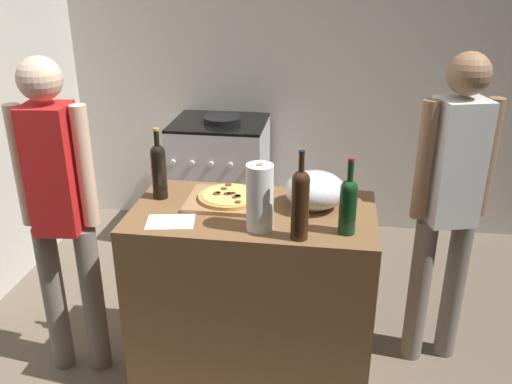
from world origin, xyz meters
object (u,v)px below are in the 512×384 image
object	(u,v)px
mixing_bowl	(315,190)
wine_bottle_green	(300,202)
person_in_stripes	(59,206)
paper_towel_roll	(260,197)
wine_bottle_dark	(348,203)
stove	(221,181)
wine_bottle_amber	(159,169)
person_in_red	(450,197)
pizza	(229,196)

from	to	relation	value
mixing_bowl	wine_bottle_green	xyz separation A→B (m)	(-0.05, -0.32, 0.08)
person_in_stripes	mixing_bowl	bearing A→B (deg)	8.47
paper_towel_roll	mixing_bowl	bearing A→B (deg)	49.13
wine_bottle_dark	stove	distance (m)	1.94
wine_bottle_amber	wine_bottle_dark	xyz separation A→B (m)	(0.90, -0.25, -0.01)
mixing_bowl	wine_bottle_green	bearing A→B (deg)	-98.58
person_in_red	stove	bearing A→B (deg)	139.35
mixing_bowl	stove	distance (m)	1.66
paper_towel_roll	wine_bottle_green	xyz separation A→B (m)	(0.17, -0.06, 0.02)
mixing_bowl	paper_towel_roll	bearing A→B (deg)	-130.87
wine_bottle_amber	wine_bottle_green	distance (m)	0.77
mixing_bowl	wine_bottle_green	world-z (taller)	wine_bottle_green
pizza	wine_bottle_dark	size ratio (longest dim) A/B	0.88
mixing_bowl	person_in_red	xyz separation A→B (m)	(0.65, 0.18, -0.07)
paper_towel_roll	wine_bottle_green	size ratio (longest dim) A/B	0.77
wine_bottle_dark	person_in_stripes	bearing A→B (deg)	177.14
mixing_bowl	stove	world-z (taller)	mixing_bowl
pizza	wine_bottle_green	world-z (taller)	wine_bottle_green
paper_towel_roll	wine_bottle_dark	xyz separation A→B (m)	(0.37, 0.01, -0.01)
wine_bottle_green	stove	bearing A→B (deg)	112.36
pizza	person_in_red	size ratio (longest dim) A/B	0.18
paper_towel_roll	wine_bottle_amber	world-z (taller)	wine_bottle_amber
wine_bottle_amber	person_in_stripes	distance (m)	0.49
wine_bottle_amber	stove	size ratio (longest dim) A/B	0.36
pizza	wine_bottle_amber	bearing A→B (deg)	178.73
wine_bottle_dark	person_in_red	bearing A→B (deg)	40.02
mixing_bowl	person_in_stripes	bearing A→B (deg)	-171.53
pizza	person_in_red	world-z (taller)	person_in_red
paper_towel_roll	stove	size ratio (longest dim) A/B	0.31
pizza	paper_towel_roll	distance (m)	0.34
wine_bottle_dark	paper_towel_roll	bearing A→B (deg)	-177.71
paper_towel_roll	person_in_red	xyz separation A→B (m)	(0.87, 0.44, -0.13)
mixing_bowl	paper_towel_roll	size ratio (longest dim) A/B	0.96
pizza	paper_towel_roll	xyz separation A→B (m)	(0.18, -0.26, 0.12)
person_in_stripes	person_in_red	world-z (taller)	person_in_red
stove	person_in_red	bearing A→B (deg)	-40.65
pizza	wine_bottle_amber	world-z (taller)	wine_bottle_amber
wine_bottle_amber	wine_bottle_dark	world-z (taller)	wine_bottle_amber
pizza	mixing_bowl	size ratio (longest dim) A/B	1.04
stove	person_in_stripes	bearing A→B (deg)	-105.84
wine_bottle_amber	pizza	bearing A→B (deg)	-1.27
mixing_bowl	person_in_stripes	world-z (taller)	person_in_stripes
wine_bottle_amber	person_in_red	size ratio (longest dim) A/B	0.22
wine_bottle_amber	wine_bottle_dark	size ratio (longest dim) A/B	1.05
wine_bottle_dark	person_in_red	world-z (taller)	person_in_red
wine_bottle_dark	wine_bottle_green	bearing A→B (deg)	-157.99
pizza	paper_towel_roll	bearing A→B (deg)	-54.40
pizza	mixing_bowl	distance (m)	0.41
paper_towel_roll	wine_bottle_green	world-z (taller)	wine_bottle_green
pizza	paper_towel_roll	world-z (taller)	paper_towel_roll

